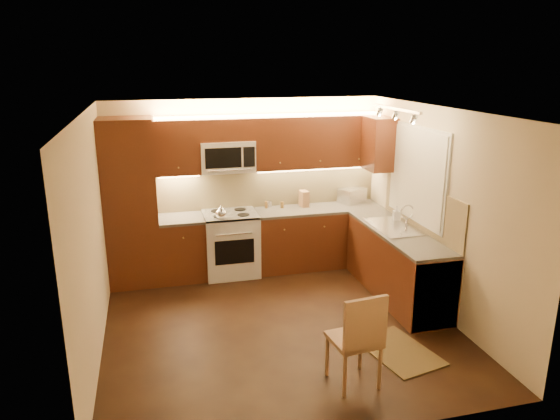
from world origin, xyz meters
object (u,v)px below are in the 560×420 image
object	(u,v)px
stove	(231,244)
toaster_oven	(352,195)
microwave	(227,156)
dining_chair	(354,337)
sink	(394,222)
knife_block	(304,199)
kettle	(221,212)
soap_bottle	(397,213)

from	to	relation	value
stove	toaster_oven	xyz separation A→B (m)	(1.93, 0.18, 0.55)
microwave	dining_chair	bearing A→B (deg)	-77.14
stove	sink	size ratio (longest dim) A/B	1.07
knife_block	dining_chair	world-z (taller)	knife_block
kettle	knife_block	bearing A→B (deg)	20.62
soap_bottle	microwave	bearing A→B (deg)	167.84
toaster_oven	kettle	bearing A→B (deg)	166.45
kettle	soap_bottle	distance (m)	2.41
sink	kettle	world-z (taller)	kettle
sink	soap_bottle	world-z (taller)	soap_bottle
microwave	toaster_oven	size ratio (longest dim) A/B	2.03
kettle	soap_bottle	size ratio (longest dim) A/B	0.91
stove	dining_chair	bearing A→B (deg)	-76.57
kettle	toaster_oven	bearing A→B (deg)	15.43
microwave	soap_bottle	distance (m)	2.49
knife_block	dining_chair	size ratio (longest dim) A/B	0.24
stove	soap_bottle	distance (m)	2.39
dining_chair	soap_bottle	bearing A→B (deg)	48.93
sink	knife_block	size ratio (longest dim) A/B	3.60
stove	dining_chair	world-z (taller)	dining_chair
stove	soap_bottle	bearing A→B (deg)	-21.48
knife_block	soap_bottle	size ratio (longest dim) A/B	1.14
stove	knife_block	size ratio (longest dim) A/B	3.85
stove	toaster_oven	distance (m)	2.01
knife_block	soap_bottle	distance (m)	1.43
toaster_oven	stove	bearing A→B (deg)	160.80
knife_block	dining_chair	bearing A→B (deg)	-103.71
kettle	dining_chair	distance (m)	2.92
toaster_oven	soap_bottle	distance (m)	1.06
dining_chair	toaster_oven	bearing A→B (deg)	62.38
toaster_oven	knife_block	xyz separation A→B (m)	(-0.78, -0.03, 0.01)
sink	soap_bottle	bearing A→B (deg)	58.54
microwave	sink	distance (m)	2.48
microwave	stove	bearing A→B (deg)	-90.00
knife_block	soap_bottle	bearing A→B (deg)	-50.39
stove	knife_block	bearing A→B (deg)	7.70
stove	kettle	distance (m)	0.62
stove	microwave	world-z (taller)	microwave
kettle	knife_block	distance (m)	1.36
sink	kettle	size ratio (longest dim) A/B	4.50
kettle	toaster_oven	xyz separation A→B (m)	(2.08, 0.41, -0.00)
stove	kettle	bearing A→B (deg)	-125.02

